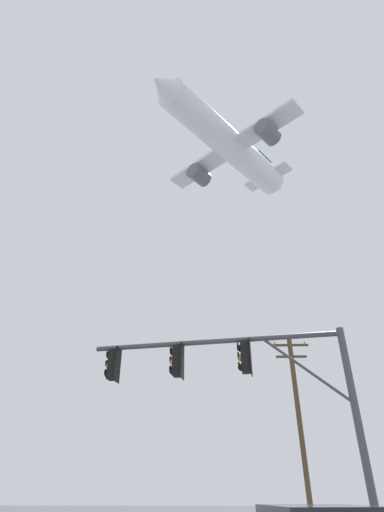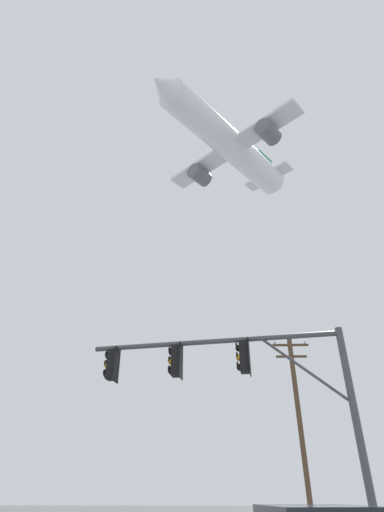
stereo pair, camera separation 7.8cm
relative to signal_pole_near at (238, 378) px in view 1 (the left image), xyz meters
name	(u,v)px [view 1 (the left image)]	position (x,y,z in m)	size (l,w,h in m)	color
signal_pole_near	(238,378)	(0.00, 0.00, 0.00)	(7.34, 1.47, 5.84)	#4C4C51
utility_pole	(299,419)	(4.30, 12.17, 0.72)	(2.20, 0.28, 9.99)	brown
airplane	(228,144)	(3.06, 29.95, 40.45)	(21.60, 23.84, 7.82)	white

